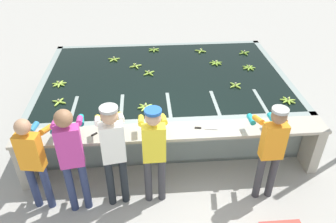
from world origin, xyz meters
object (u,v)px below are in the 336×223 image
object	(u,v)px
banana_bunch_floating_5	(244,53)
banana_bunch_floating_11	(59,102)
banana_bunch_floating_7	(235,85)
banana_bunch_floating_9	(146,107)
banana_bunch_floating_8	(59,84)
worker_4	(271,145)
worker_0	(33,157)
banana_bunch_floating_4	(216,63)
banana_bunch_floating_12	(288,100)
banana_bunch_floating_0	(149,73)
knife_0	(203,128)
banana_bunch_floating_6	(136,66)
worker_3	(154,147)
banana_bunch_floating_1	(154,50)
banana_bunch_floating_2	(200,51)
worker_2	(113,147)
banana_bunch_floating_3	(114,59)
knife_1	(98,132)
worker_1	(71,152)

from	to	relation	value
banana_bunch_floating_5	banana_bunch_floating_11	size ratio (longest dim) A/B	1.01
banana_bunch_floating_7	banana_bunch_floating_9	size ratio (longest dim) A/B	0.92
banana_bunch_floating_7	banana_bunch_floating_8	world-z (taller)	same
worker_4	worker_0	bearing A→B (deg)	178.93
banana_bunch_floating_4	banana_bunch_floating_5	world-z (taller)	same
banana_bunch_floating_4	banana_bunch_floating_12	world-z (taller)	same
banana_bunch_floating_0	knife_0	size ratio (longest dim) A/B	0.71
banana_bunch_floating_5	banana_bunch_floating_6	xyz separation A→B (m)	(-2.45, -0.49, 0.00)
worker_3	banana_bunch_floating_11	xyz separation A→B (m)	(-1.59, 1.45, -0.08)
banana_bunch_floating_7	banana_bunch_floating_9	distance (m)	1.81
banana_bunch_floating_1	banana_bunch_floating_8	world-z (taller)	same
banana_bunch_floating_2	banana_bunch_floating_12	size ratio (longest dim) A/B	0.97
banana_bunch_floating_2	banana_bunch_floating_8	size ratio (longest dim) A/B	0.97
banana_bunch_floating_1	banana_bunch_floating_11	xyz separation A→B (m)	(-1.73, -2.15, 0.00)
banana_bunch_floating_11	banana_bunch_floating_12	xyz separation A→B (m)	(3.97, -0.26, -0.00)
worker_0	banana_bunch_floating_7	distance (m)	3.71
banana_bunch_floating_1	banana_bunch_floating_4	xyz separation A→B (m)	(1.29, -0.81, -0.00)
worker_2	banana_bunch_floating_0	distance (m)	2.50
banana_bunch_floating_7	worker_3	bearing A→B (deg)	-131.96
worker_0	worker_4	xyz separation A→B (m)	(3.29, -0.06, 0.04)
banana_bunch_floating_1	banana_bunch_floating_12	bearing A→B (deg)	-47.13
banana_bunch_floating_8	knife_0	world-z (taller)	banana_bunch_floating_8
banana_bunch_floating_9	worker_0	bearing A→B (deg)	-143.00
worker_2	banana_bunch_floating_3	distance (m)	3.17
knife_1	worker_4	bearing A→B (deg)	-13.40
banana_bunch_floating_1	banana_bunch_floating_7	bearing A→B (deg)	-51.16
banana_bunch_floating_2	knife_0	size ratio (longest dim) A/B	0.77
banana_bunch_floating_0	banana_bunch_floating_7	size ratio (longest dim) A/B	0.96
worker_0	banana_bunch_floating_7	size ratio (longest dim) A/B	6.04
worker_0	banana_bunch_floating_5	size ratio (longest dim) A/B	5.67
worker_1	banana_bunch_floating_6	size ratio (longest dim) A/B	6.31
banana_bunch_floating_7	banana_bunch_floating_12	size ratio (longest dim) A/B	0.92
worker_0	banana_bunch_floating_12	bearing A→B (deg)	16.39
banana_bunch_floating_3	banana_bunch_floating_4	size ratio (longest dim) A/B	0.99
worker_2	banana_bunch_floating_4	world-z (taller)	worker_2
banana_bunch_floating_2	banana_bunch_floating_4	bearing A→B (deg)	-71.13
banana_bunch_floating_6	banana_bunch_floating_12	xyz separation A→B (m)	(2.66, -1.59, -0.00)
banana_bunch_floating_0	banana_bunch_floating_1	bearing A→B (deg)	82.85
worker_2	banana_bunch_floating_5	size ratio (longest dim) A/B	6.17
banana_bunch_floating_6	banana_bunch_floating_8	distance (m)	1.59
worker_0	banana_bunch_floating_3	size ratio (longest dim) A/B	5.63
banana_bunch_floating_4	banana_bunch_floating_8	distance (m)	3.22
banana_bunch_floating_7	banana_bunch_floating_8	bearing A→B (deg)	174.50
banana_bunch_floating_5	banana_bunch_floating_9	xyz separation A→B (m)	(-2.28, -2.10, -0.00)
banana_bunch_floating_4	knife_0	xyz separation A→B (m)	(-0.67, -2.28, -0.01)
worker_0	banana_bunch_floating_4	distance (m)	4.15
worker_0	banana_bunch_floating_3	xyz separation A→B (m)	(0.90, 3.14, -0.02)
banana_bunch_floating_8	banana_bunch_floating_12	distance (m)	4.20
worker_4	banana_bunch_floating_9	world-z (taller)	worker_4
worker_2	banana_bunch_floating_9	world-z (taller)	worker_2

